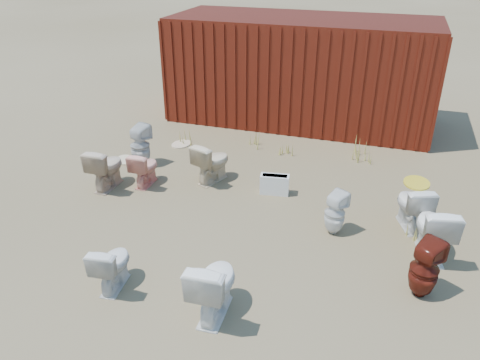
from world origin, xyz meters
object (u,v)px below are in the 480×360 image
(toilet_back_beige_left, at_px, (106,167))
(loose_tank, at_px, (275,184))
(toilet_back_e, at_px, (335,213))
(toilet_front_a, at_px, (112,265))
(toilet_front_c, at_px, (214,285))
(toilet_back_beige_right, at_px, (212,162))
(toilet_back_yellowlid, at_px, (412,205))
(toilet_back_a, at_px, (140,146))
(shipping_container, at_px, (301,70))
(toilet_front_pink, at_px, (145,168))
(toilet_front_maroon, at_px, (424,269))
(toilet_front_e, at_px, (433,230))

(toilet_back_beige_left, xyz_separation_m, loose_tank, (2.89, 0.70, -0.21))
(toilet_back_e, relative_size, loose_tank, 1.37)
(toilet_front_a, xyz_separation_m, toilet_back_e, (2.49, 2.11, 0.01))
(toilet_front_c, bearing_deg, toilet_back_beige_right, -71.07)
(toilet_back_yellowlid, bearing_deg, toilet_back_a, -28.12)
(shipping_container, bearing_deg, toilet_back_a, -123.38)
(toilet_front_pink, height_order, loose_tank, toilet_front_pink)
(toilet_back_e, bearing_deg, toilet_front_a, 68.48)
(toilet_back_beige_right, bearing_deg, toilet_front_c, 131.72)
(toilet_front_maroon, height_order, toilet_back_a, toilet_back_a)
(toilet_front_pink, distance_m, toilet_front_e, 4.86)
(toilet_back_beige_left, relative_size, toilet_back_beige_right, 1.02)
(toilet_back_beige_left, distance_m, toilet_back_yellowlid, 5.15)
(toilet_back_a, xyz_separation_m, toilet_back_yellowlid, (5.01, -0.66, -0.04))
(toilet_front_c, relative_size, toilet_front_e, 0.99)
(loose_tank, bearing_deg, toilet_front_a, -122.44)
(toilet_front_c, height_order, toilet_back_e, toilet_front_c)
(toilet_front_a, distance_m, toilet_back_e, 3.26)
(toilet_back_beige_right, bearing_deg, toilet_front_maroon, 170.02)
(toilet_front_a, relative_size, toilet_back_beige_left, 0.85)
(toilet_back_yellowlid, bearing_deg, toilet_back_e, 5.69)
(toilet_front_a, relative_size, toilet_front_e, 0.79)
(toilet_back_yellowlid, bearing_deg, toilet_front_maroon, 74.58)
(shipping_container, relative_size, toilet_back_a, 7.26)
(toilet_front_a, relative_size, toilet_back_yellowlid, 0.88)
(toilet_back_beige_right, height_order, loose_tank, toilet_back_beige_right)
(toilet_back_a, height_order, loose_tank, toilet_back_a)
(toilet_front_a, distance_m, toilet_back_yellowlid, 4.45)
(toilet_front_a, distance_m, toilet_front_maroon, 3.87)
(toilet_front_maroon, bearing_deg, toilet_front_e, -65.90)
(toilet_front_c, xyz_separation_m, toilet_front_e, (2.46, 2.02, 0.00))
(toilet_front_pink, height_order, toilet_front_maroon, toilet_front_maroon)
(shipping_container, height_order, toilet_front_c, shipping_container)
(toilet_front_pink, distance_m, toilet_back_beige_left, 0.67)
(toilet_back_beige_left, distance_m, toilet_back_beige_right, 1.87)
(toilet_front_e, bearing_deg, toilet_front_c, 27.35)
(toilet_front_c, xyz_separation_m, toilet_back_a, (-2.82, 3.36, -0.00))
(toilet_front_maroon, distance_m, toilet_back_a, 5.62)
(toilet_front_maroon, relative_size, toilet_front_e, 0.94)
(toilet_front_a, distance_m, toilet_back_beige_right, 3.13)
(toilet_front_c, distance_m, toilet_back_a, 4.39)
(toilet_front_a, distance_m, toilet_back_a, 3.61)
(toilet_front_maroon, distance_m, toilet_back_beige_right, 4.15)
(toilet_front_a, xyz_separation_m, toilet_back_yellowlid, (3.58, 2.65, 0.05))
(toilet_front_c, height_order, toilet_back_a, same)
(shipping_container, relative_size, toilet_front_c, 7.26)
(toilet_back_e, bearing_deg, toilet_front_e, -157.86)
(toilet_front_e, distance_m, toilet_back_beige_left, 5.42)
(toilet_back_yellowlid, bearing_deg, toilet_front_a, 15.95)
(toilet_front_maroon, relative_size, toilet_back_beige_left, 1.01)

